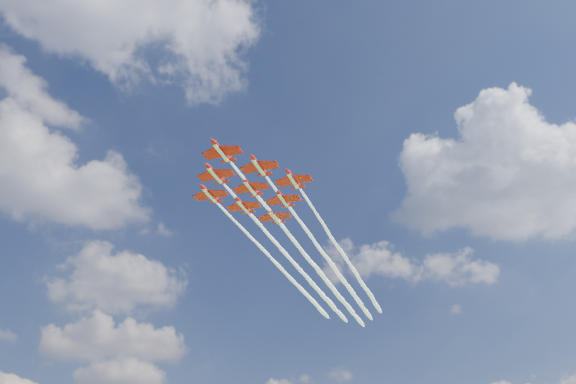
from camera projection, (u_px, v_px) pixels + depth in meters
name	position (u px, v px, depth m)	size (l,w,h in m)	color
jet_lead	(292.00, 238.00, 192.62)	(87.00, 87.96, 3.02)	red
jet_row2_port	(318.00, 247.00, 198.91)	(87.00, 87.96, 3.02)	red
jet_row2_starb	(284.00, 251.00, 202.62)	(87.00, 87.96, 3.02)	red
jet_row3_port	(343.00, 255.00, 205.20)	(87.00, 87.96, 3.02)	red
jet_row3_centre	(309.00, 259.00, 208.91)	(87.00, 87.96, 3.02)	red
jet_row3_starb	(276.00, 263.00, 212.63)	(87.00, 87.96, 3.02)	red
jet_row4_port	(333.00, 266.00, 215.20)	(87.00, 87.96, 3.02)	red
jet_row4_starb	(300.00, 270.00, 218.91)	(87.00, 87.96, 3.02)	red
jet_tail	(323.00, 277.00, 225.20)	(87.00, 87.96, 3.02)	red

